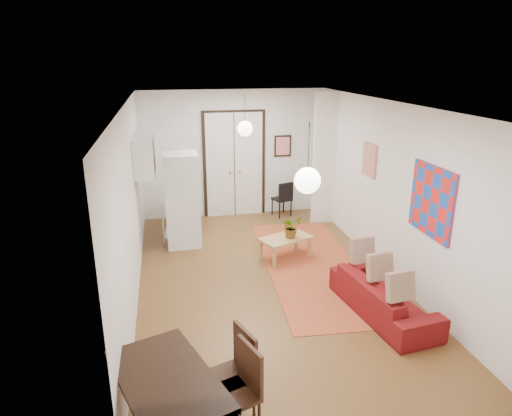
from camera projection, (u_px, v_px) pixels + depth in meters
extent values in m
plane|color=brown|center=(267.00, 280.00, 7.67)|extent=(7.00, 7.00, 0.00)
cube|color=silver|center=(268.00, 104.00, 6.76)|extent=(4.20, 7.00, 0.02)
cube|color=silver|center=(234.00, 154.00, 10.47)|extent=(4.20, 0.02, 2.90)
cube|color=silver|center=(356.00, 313.00, 3.96)|extent=(4.20, 0.02, 2.90)
cube|color=silver|center=(131.00, 206.00, 6.82)|extent=(0.02, 7.00, 2.90)
cube|color=silver|center=(390.00, 190.00, 7.61)|extent=(0.02, 7.00, 2.90)
cube|color=white|center=(234.00, 165.00, 10.51)|extent=(1.44, 0.06, 2.50)
cube|color=silver|center=(324.00, 159.00, 9.94)|extent=(0.50, 0.10, 2.90)
cube|color=white|center=(144.00, 156.00, 8.11)|extent=(0.35, 1.00, 0.70)
cube|color=red|center=(432.00, 201.00, 6.38)|extent=(0.05, 1.00, 1.00)
cube|color=beige|center=(370.00, 160.00, 8.24)|extent=(0.05, 0.50, 0.60)
cube|color=red|center=(283.00, 146.00, 10.62)|extent=(0.40, 0.03, 0.50)
cube|color=olive|center=(136.00, 148.00, 8.53)|extent=(0.03, 0.44, 0.54)
sphere|color=white|center=(245.00, 129.00, 8.83)|extent=(0.30, 0.30, 0.30)
cylinder|color=black|center=(245.00, 108.00, 8.70)|extent=(0.01, 0.01, 0.50)
sphere|color=white|center=(307.00, 181.00, 5.11)|extent=(0.30, 0.30, 0.30)
cylinder|color=black|center=(309.00, 145.00, 4.98)|extent=(0.01, 0.01, 0.50)
cube|color=#BE582F|center=(311.00, 265.00, 8.21)|extent=(1.86, 4.37, 0.01)
imported|color=maroon|center=(383.00, 297.00, 6.58)|extent=(0.99, 1.97, 0.55)
cube|color=tan|center=(286.00, 238.00, 8.40)|extent=(1.05, 0.83, 0.04)
cube|color=tan|center=(266.00, 255.00, 8.19)|extent=(0.07, 0.07, 0.37)
cube|color=tan|center=(310.00, 251.00, 8.35)|extent=(0.07, 0.07, 0.37)
cube|color=tan|center=(262.00, 246.00, 8.58)|extent=(0.07, 0.07, 0.37)
cube|color=tan|center=(304.00, 243.00, 8.73)|extent=(0.07, 0.07, 0.37)
imported|color=#3F7032|center=(291.00, 227.00, 8.35)|extent=(0.43, 0.45, 0.40)
cube|color=#BABEC0|center=(179.00, 194.00, 9.29)|extent=(0.78, 1.30, 0.04)
cube|color=#BABEC0|center=(181.00, 227.00, 9.52)|extent=(0.73, 1.26, 0.03)
cylinder|color=#BABEC0|center=(167.00, 225.00, 8.85)|extent=(0.04, 0.04, 0.92)
cylinder|color=#BABEC0|center=(195.00, 224.00, 8.95)|extent=(0.04, 0.04, 0.92)
cylinder|color=#BABEC0|center=(167.00, 207.00, 9.92)|extent=(0.04, 0.04, 0.92)
cylinder|color=#BABEC0|center=(191.00, 206.00, 10.02)|extent=(0.04, 0.04, 0.92)
imported|color=silver|center=(179.00, 196.00, 9.00)|extent=(0.29, 0.29, 0.05)
imported|color=teal|center=(176.00, 185.00, 9.48)|extent=(0.12, 0.12, 0.20)
cube|color=white|center=(182.00, 200.00, 8.86)|extent=(0.66, 0.66, 1.84)
cube|color=black|center=(167.00, 379.00, 4.20)|extent=(1.22, 1.58, 0.05)
cube|color=black|center=(135.00, 374.00, 4.85)|extent=(0.08, 0.08, 0.71)
cube|color=black|center=(200.00, 366.00, 4.98)|extent=(0.08, 0.08, 0.71)
cube|color=#331A10|center=(228.00, 378.00, 4.64)|extent=(0.58, 0.57, 0.04)
cube|color=#331A10|center=(225.00, 344.00, 4.76)|extent=(0.19, 0.42, 0.48)
cylinder|color=#331A10|center=(212.00, 413.00, 4.50)|extent=(0.03, 0.03, 0.46)
cylinder|color=#331A10|center=(250.00, 407.00, 4.57)|extent=(0.03, 0.03, 0.46)
cylinder|color=#331A10|center=(208.00, 386.00, 4.87)|extent=(0.03, 0.03, 0.46)
cylinder|color=#331A10|center=(243.00, 381.00, 4.94)|extent=(0.03, 0.03, 0.46)
cube|color=#331A10|center=(232.00, 396.00, 4.40)|extent=(0.58, 0.57, 0.04)
cube|color=#331A10|center=(228.00, 360.00, 4.51)|extent=(0.19, 0.42, 0.48)
cylinder|color=#331A10|center=(211.00, 403.00, 4.62)|extent=(0.03, 0.03, 0.46)
cylinder|color=#331A10|center=(247.00, 398.00, 4.69)|extent=(0.03, 0.03, 0.46)
cube|color=black|center=(282.00, 199.00, 10.68)|extent=(0.48, 0.48, 0.04)
cube|color=black|center=(280.00, 188.00, 10.76)|extent=(0.37, 0.16, 0.41)
cylinder|color=black|center=(277.00, 210.00, 10.56)|extent=(0.03, 0.03, 0.41)
cylinder|color=black|center=(290.00, 209.00, 10.62)|extent=(0.03, 0.03, 0.41)
cylinder|color=black|center=(273.00, 206.00, 10.86)|extent=(0.03, 0.03, 0.41)
cylinder|color=black|center=(286.00, 205.00, 10.92)|extent=(0.03, 0.03, 0.41)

